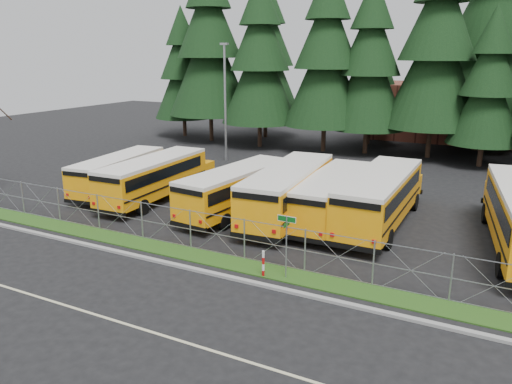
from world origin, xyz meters
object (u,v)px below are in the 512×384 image
Objects in this scene: bus_1 at (157,179)px; bus_5 at (333,198)px; light_standard at (225,98)px; bus_4 at (290,192)px; bus_6 at (381,199)px; street_sign at (286,234)px; bus_3 at (240,190)px; bus_0 at (122,174)px; striped_bollard at (263,264)px.

bus_5 is (11.62, 1.11, -0.02)m from bus_1.
bus_5 is 18.67m from light_standard.
light_standard is at bearing 128.67° from bus_4.
bus_6 is (2.61, 0.43, 0.14)m from bus_5.
bus_4 reaches higher than street_sign.
bus_4 is 1.10× the size of bus_5.
bus_6 is 20.42m from light_standard.
bus_1 is at bearing -173.48° from bus_3.
street_sign is 24.98m from light_standard.
bus_6 is (5.04, 0.96, 0.00)m from bus_4.
bus_6 reaches higher than bus_0.
bus_0 is 9.52m from bus_3.
bus_4 is 5.13m from bus_6.
street_sign is (15.73, -7.55, 0.75)m from bus_0.
bus_6 is (8.11, 1.47, 0.15)m from bus_3.
bus_4 is 17.27m from light_standard.
bus_3 is at bearing -175.25° from bus_4.
street_sign is at bearing -53.61° from light_standard.
light_standard is (-16.57, 11.25, 3.98)m from bus_6.
bus_3 is at bearing 130.85° from street_sign.
street_sign is at bearing -86.50° from bus_5.
bus_3 is at bearing 125.23° from striped_bollard.
bus_0 is at bearing -176.50° from bus_6.
light_standard is (-11.53, 12.22, 3.99)m from bus_4.
street_sign is (12.33, -7.12, 0.64)m from bus_1.
bus_5 reaches higher than striped_bollard.
street_sign is (-1.89, -8.66, 0.51)m from bus_6.
bus_3 is 9.52m from street_sign.
bus_3 is 1.03× the size of light_standard.
bus_6 is (14.23, 1.54, 0.12)m from bus_1.
bus_0 is at bearing 154.35° from street_sign.
bus_5 is 3.75× the size of street_sign.
bus_0 is at bearing 170.46° from bus_1.
bus_4 reaches higher than bus_1.
light_standard is at bearing 78.47° from bus_0.
bus_3 is at bearing -170.73° from bus_5.
bus_6 is (17.62, 1.11, 0.24)m from bus_0.
striped_bollard is 24.94m from light_standard.
street_sign is (0.71, -8.23, 0.65)m from bus_5.
bus_5 is at bearing -170.69° from bus_6.
bus_0 is 3.43m from bus_1.
bus_3 reaches higher than bus_0.
bus_0 is 12.59m from bus_4.
bus_3 is 8.24m from bus_6.
bus_6 reaches higher than bus_1.
bus_0 is 0.93× the size of bus_3.
bus_4 reaches higher than striped_bollard.
bus_3 is 0.90× the size of bus_6.
bus_5 is (15.02, 0.68, 0.10)m from bus_0.
bus_6 is at bearing 16.21° from bus_3.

